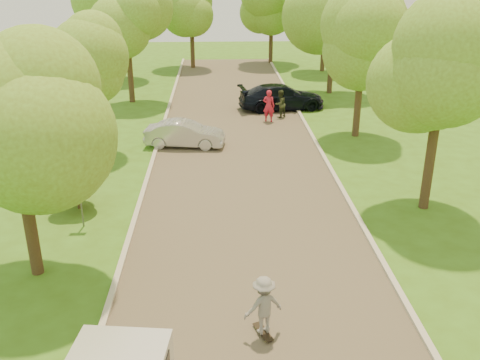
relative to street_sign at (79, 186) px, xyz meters
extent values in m
plane|color=#3B6618|center=(5.80, -4.00, -1.56)|extent=(100.00, 100.00, 0.00)
cube|color=#4C4438|center=(5.80, 4.00, -1.56)|extent=(8.00, 60.00, 0.01)
cube|color=#B2AD9E|center=(1.75, 4.00, -1.50)|extent=(0.18, 60.00, 0.12)
cube|color=#B2AD9E|center=(9.85, 4.00, -1.50)|extent=(0.18, 60.00, 0.12)
cylinder|color=#59595E|center=(0.00, 0.00, -0.56)|extent=(0.06, 0.06, 2.00)
cube|color=white|center=(0.00, 0.00, 0.34)|extent=(0.55, 0.04, 0.55)
cylinder|color=#382619|center=(-0.50, 1.50, -1.21)|extent=(0.12, 0.12, 0.70)
sphere|color=#590F0F|center=(-0.50, 1.50, -0.46)|extent=(1.70, 1.70, 1.70)
cylinder|color=#382619|center=(-0.70, -3.00, 0.24)|extent=(0.36, 0.36, 3.60)
sphere|color=olive|center=(-0.70, -3.00, 3.42)|extent=(4.60, 4.60, 4.60)
sphere|color=olive|center=(-0.01, -3.00, 4.11)|extent=(3.45, 3.45, 3.45)
cylinder|color=#382619|center=(-1.20, 8.00, 0.01)|extent=(0.36, 0.36, 3.15)
sphere|color=olive|center=(-1.20, 8.00, 2.85)|extent=(4.20, 4.20, 4.20)
sphere|color=olive|center=(-0.57, 8.00, 3.48)|extent=(3.15, 3.15, 3.15)
cylinder|color=#382619|center=(-0.80, 18.00, 0.35)|extent=(0.36, 0.36, 3.83)
sphere|color=olive|center=(-0.80, 18.00, 3.70)|extent=(4.80, 4.80, 4.80)
sphere|color=olive|center=(-0.08, 18.00, 4.42)|extent=(3.60, 3.60, 3.60)
cylinder|color=#382619|center=(12.60, 1.00, 0.35)|extent=(0.36, 0.36, 3.83)
sphere|color=olive|center=(12.60, 1.00, 3.76)|extent=(5.00, 5.00, 5.00)
sphere|color=olive|center=(13.35, 1.00, 4.51)|extent=(3.75, 3.75, 3.75)
cylinder|color=#382619|center=(12.20, 10.00, 0.12)|extent=(0.36, 0.36, 3.38)
sphere|color=olive|center=(12.20, 10.00, 3.13)|extent=(4.40, 4.40, 4.40)
sphere|color=olive|center=(12.86, 10.00, 3.79)|extent=(3.30, 3.30, 3.30)
cylinder|color=#382619|center=(12.80, 20.00, 0.46)|extent=(0.36, 0.36, 4.05)
sphere|color=olive|center=(12.80, 20.00, 4.05)|extent=(5.20, 5.20, 5.20)
cylinder|color=#382619|center=(-3.20, 26.00, 0.24)|extent=(0.36, 0.36, 3.60)
sphere|color=olive|center=(-3.20, 26.00, 3.54)|extent=(5.00, 5.00, 5.00)
sphere|color=olive|center=(-2.45, 26.00, 4.29)|extent=(3.75, 3.75, 3.75)
cylinder|color=#382619|center=(13.80, 28.00, 0.35)|extent=(0.36, 0.36, 3.83)
sphere|color=olive|center=(13.80, 28.00, 3.76)|extent=(5.00, 5.00, 5.00)
cylinder|color=#382619|center=(2.80, 30.00, 0.12)|extent=(0.36, 0.36, 3.38)
sphere|color=olive|center=(2.80, 30.00, 3.25)|extent=(4.80, 4.80, 4.80)
sphere|color=olive|center=(3.52, 30.00, 3.97)|extent=(3.60, 3.60, 3.60)
cylinder|color=#382619|center=(9.80, 32.00, 0.24)|extent=(0.36, 0.36, 3.60)
sphere|color=olive|center=(9.80, 32.00, 3.54)|extent=(5.00, 5.00, 5.00)
imported|color=#AFAFB4|center=(3.16, 8.65, -0.91)|extent=(4.12, 1.90, 1.31)
imported|color=black|center=(8.88, 15.71, -0.78)|extent=(5.62, 2.90, 1.56)
cube|color=black|center=(5.85, -6.20, -1.47)|extent=(0.50, 0.83, 0.02)
cylinder|color=#BFCC4C|center=(5.81, -5.90, -1.52)|extent=(0.05, 0.07, 0.06)
cylinder|color=#BFCC4C|center=(5.68, -5.96, -1.52)|extent=(0.05, 0.07, 0.06)
cylinder|color=#BFCC4C|center=(6.02, -6.44, -1.52)|extent=(0.05, 0.07, 0.06)
cylinder|color=#BFCC4C|center=(5.88, -6.49, -1.52)|extent=(0.05, 0.07, 0.06)
imported|color=gray|center=(5.85, -6.20, -0.68)|extent=(1.15, 0.91, 1.57)
imported|color=#B51B34|center=(7.80, 12.90, -0.63)|extent=(0.79, 0.64, 1.87)
imported|color=#2F3721|center=(8.56, 13.79, -0.74)|extent=(1.01, 1.00, 1.64)
camera|label=1|loc=(4.77, -17.11, 7.18)|focal=40.00mm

